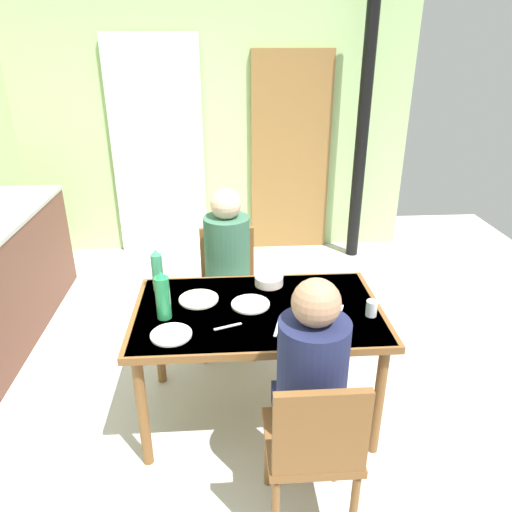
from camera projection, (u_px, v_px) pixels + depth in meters
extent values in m
plane|color=beige|center=(207.00, 409.00, 2.92)|extent=(6.76, 6.76, 0.00)
cube|color=#B2D78B|center=(209.00, 127.00, 4.76)|extent=(4.04, 0.10, 2.55)
cube|color=olive|center=(290.00, 155.00, 4.85)|extent=(0.80, 0.05, 2.00)
cylinder|color=black|center=(362.00, 131.00, 4.54)|extent=(0.12, 0.12, 2.55)
cube|color=white|center=(158.00, 150.00, 4.73)|extent=(0.90, 0.03, 2.14)
cube|color=brown|center=(258.00, 312.00, 2.61)|extent=(1.36, 0.82, 0.04)
cube|color=#F3B762|center=(258.00, 309.00, 2.61)|extent=(1.31, 0.78, 0.00)
cylinder|color=brown|center=(143.00, 412.00, 2.42)|extent=(0.06, 0.06, 0.68)
cylinder|color=brown|center=(379.00, 401.00, 2.49)|extent=(0.06, 0.06, 0.68)
cylinder|color=brown|center=(158.00, 337.00, 3.03)|extent=(0.06, 0.06, 0.68)
cylinder|color=brown|center=(347.00, 330.00, 3.11)|extent=(0.06, 0.06, 0.68)
cube|color=brown|center=(310.00, 440.00, 2.10)|extent=(0.40, 0.40, 0.04)
cube|color=brown|center=(321.00, 435.00, 1.85)|extent=(0.38, 0.04, 0.42)
cylinder|color=brown|center=(268.00, 453.00, 2.35)|extent=(0.04, 0.04, 0.41)
cylinder|color=brown|center=(336.00, 450.00, 2.37)|extent=(0.04, 0.04, 0.41)
cylinder|color=brown|center=(353.00, 511.00, 2.06)|extent=(0.04, 0.04, 0.41)
cube|color=brown|center=(228.00, 293.00, 3.33)|extent=(0.40, 0.40, 0.04)
cube|color=brown|center=(227.00, 255.00, 3.41)|extent=(0.38, 0.04, 0.42)
cylinder|color=brown|center=(254.00, 335.00, 3.29)|extent=(0.04, 0.04, 0.41)
cylinder|color=brown|center=(205.00, 337.00, 3.27)|extent=(0.04, 0.04, 0.41)
cylinder|color=brown|center=(251.00, 310.00, 3.60)|extent=(0.04, 0.04, 0.41)
cylinder|color=brown|center=(206.00, 312.00, 3.58)|extent=(0.04, 0.04, 0.41)
cube|color=#1E2341|center=(305.00, 405.00, 2.22)|extent=(0.30, 0.22, 0.12)
cylinder|color=#1E2347|center=(312.00, 375.00, 2.02)|extent=(0.30, 0.30, 0.52)
sphere|color=#A87A5B|center=(316.00, 303.00, 1.87)|extent=(0.20, 0.20, 0.20)
cube|color=#325F56|center=(228.00, 297.00, 3.16)|extent=(0.30, 0.22, 0.12)
cylinder|color=#38664C|center=(227.00, 254.00, 3.16)|extent=(0.30, 0.30, 0.52)
sphere|color=beige|center=(226.00, 204.00, 3.01)|extent=(0.20, 0.20, 0.20)
cylinder|color=#25854B|center=(163.00, 298.00, 2.48)|extent=(0.08, 0.08, 0.24)
cone|color=#1E8951|center=(161.00, 275.00, 2.42)|extent=(0.05, 0.05, 0.03)
cylinder|color=#399163|center=(157.00, 273.00, 2.76)|extent=(0.06, 0.06, 0.23)
cone|color=#3A886F|center=(156.00, 252.00, 2.70)|extent=(0.05, 0.05, 0.03)
cylinder|color=silver|center=(269.00, 280.00, 2.86)|extent=(0.17, 0.17, 0.05)
cylinder|color=white|center=(251.00, 305.00, 2.64)|extent=(0.21, 0.21, 0.01)
cylinder|color=white|center=(199.00, 299.00, 2.69)|extent=(0.22, 0.22, 0.01)
cylinder|color=white|center=(171.00, 335.00, 2.37)|extent=(0.21, 0.21, 0.01)
cylinder|color=silver|center=(372.00, 308.00, 2.53)|extent=(0.06, 0.06, 0.09)
cube|color=silver|center=(277.00, 328.00, 2.43)|extent=(0.05, 0.15, 0.00)
cube|color=silver|center=(228.00, 326.00, 2.44)|extent=(0.15, 0.07, 0.00)
cube|color=silver|center=(308.00, 293.00, 2.76)|extent=(0.02, 0.15, 0.00)
cube|color=silver|center=(340.00, 312.00, 2.57)|extent=(0.07, 0.14, 0.00)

